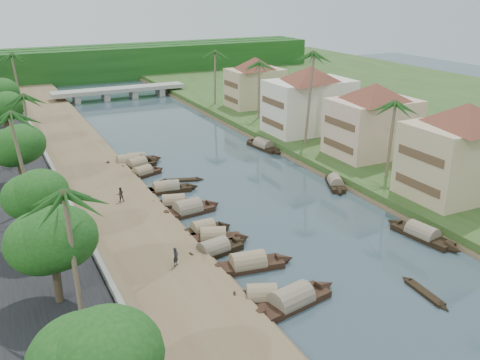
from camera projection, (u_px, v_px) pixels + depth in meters
name	position (u px, v px, depth m)	size (l,w,h in m)	color
ground	(301.00, 229.00, 53.62)	(220.00, 220.00, 0.00)	#32434B
left_bank	(97.00, 186.00, 63.67)	(10.00, 180.00, 0.80)	brown
right_bank	(338.00, 148.00, 78.14)	(16.00, 180.00, 1.20)	#2C471C
road	(21.00, 196.00, 60.04)	(8.00, 180.00, 1.40)	black
retaining_wall	(60.00, 184.00, 61.60)	(0.40, 180.00, 1.10)	slate
treeline	(91.00, 64.00, 136.42)	(120.00, 14.00, 8.00)	#133D10
bridge	(119.00, 91.00, 113.63)	(28.00, 4.00, 2.40)	gray
building_near	(463.00, 149.00, 57.63)	(14.85, 14.85, 10.20)	tan
building_mid	(373.00, 119.00, 71.60)	(14.11, 14.11, 9.70)	#D7AE98
building_far	(309.00, 99.00, 82.88)	(15.59, 15.59, 10.20)	beige
building_distant	(255.00, 81.00, 100.30)	(12.62, 12.62, 9.20)	tan
sampan_0	(291.00, 301.00, 40.60)	(9.60, 3.69, 2.44)	black
sampan_1	(262.00, 297.00, 41.17)	(6.99, 4.04, 2.08)	black
sampan_2	(248.00, 264.00, 45.94)	(8.83, 2.95, 2.28)	black
sampan_3	(214.00, 250.00, 48.36)	(7.97, 3.04, 2.12)	black
sampan_4	(213.00, 237.00, 50.84)	(7.15, 4.11, 2.05)	black
sampan_5	(203.00, 230.00, 52.37)	(6.25, 1.85, 2.02)	black
sampan_6	(188.00, 210.00, 56.95)	(8.19, 2.81, 2.38)	black
sampan_7	(174.00, 203.00, 58.85)	(7.34, 3.41, 1.96)	black
sampan_8	(162.00, 189.00, 62.78)	(6.12, 1.72, 1.94)	black
sampan_9	(168.00, 189.00, 63.01)	(7.64, 2.75, 1.94)	black
sampan_10	(143.00, 173.00, 68.10)	(6.79, 3.43, 1.89)	black
sampan_11	(137.00, 165.00, 71.08)	(7.21, 3.59, 2.06)	black
sampan_12	(136.00, 159.00, 73.67)	(7.30, 2.76, 1.78)	black
sampan_13	(129.00, 163.00, 72.04)	(8.76, 2.44, 2.35)	black
sampan_14	(422.00, 234.00, 51.43)	(2.88, 8.90, 2.13)	black
sampan_15	(335.00, 183.00, 64.66)	(4.27, 7.02, 1.94)	black
sampan_16	(264.00, 146.00, 79.61)	(2.81, 8.93, 2.15)	black
canoe_0	(424.00, 293.00, 42.27)	(1.15, 5.59, 0.73)	black
canoe_1	(214.00, 234.00, 52.21)	(4.31, 1.96, 0.69)	black
canoe_2	(181.00, 180.00, 66.51)	(5.81, 2.59, 0.85)	black
palm_1	(394.00, 104.00, 61.88)	(3.20, 3.20, 10.53)	#75634E
palm_2	(310.00, 56.00, 73.92)	(3.20, 3.20, 14.47)	#75634E
palm_3	(259.00, 64.00, 89.54)	(3.20, 3.20, 11.07)	#75634E
palm_4	(67.00, 196.00, 33.76)	(3.20, 3.20, 10.88)	#75634E
palm_5	(17.00, 115.00, 51.34)	(3.20, 3.20, 11.60)	#75634E
palm_6	(23.00, 97.00, 67.66)	(3.20, 3.20, 9.94)	#75634E
palm_7	(214.00, 53.00, 100.46)	(3.20, 3.20, 11.50)	#75634E
palm_8	(15.00, 56.00, 90.77)	(3.20, 3.20, 12.00)	#75634E
tree_0	(96.00, 359.00, 24.73)	(5.30, 5.30, 7.63)	#493B29
tree_1	(52.00, 240.00, 37.20)	(5.43, 5.43, 7.19)	#493B29
tree_2	(36.00, 195.00, 45.08)	(4.73, 4.73, 6.95)	#493B29
tree_3	(17.00, 146.00, 60.05)	(5.39, 5.39, 6.83)	#493B29
tree_4	(5.00, 108.00, 73.81)	(4.68, 4.68, 7.66)	#493B29
tree_5	(0.00, 93.00, 84.57)	(5.20, 5.20, 7.61)	#493B29
tree_6	(328.00, 95.00, 86.81)	(4.42, 4.42, 6.88)	#493B29
person_near	(176.00, 257.00, 44.74)	(0.60, 0.40, 1.65)	#232229
person_far	(120.00, 194.00, 57.95)	(0.81, 0.63, 1.66)	#3A3028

